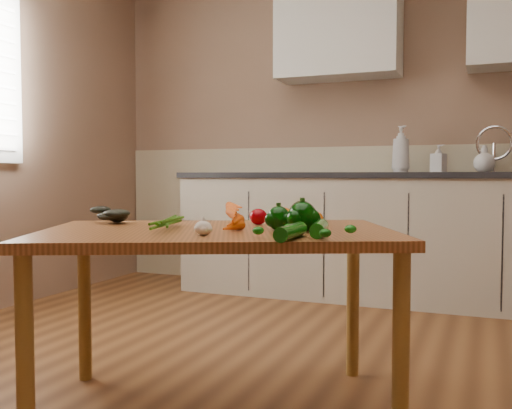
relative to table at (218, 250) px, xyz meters
The scene contains 18 objects.
room 0.66m from the table, 101.52° to the left, with size 4.04×5.04×2.64m.
counter_run 2.19m from the table, 85.27° to the left, with size 2.84×0.64×1.14m.
upper_cabinets 2.71m from the table, 78.23° to the left, with size 2.15×0.35×0.70m.
table is the anchor object (origin of this frame).
soap_bottle_a 2.33m from the table, 81.49° to the left, with size 0.13×0.13×0.33m, color silver.
soap_bottle_b 2.35m from the table, 75.07° to the left, with size 0.09×0.09×0.19m, color silver.
soap_bottle_c 2.45m from the table, 68.41° to the left, with size 0.14×0.14×0.18m, color silver.
carrot_bunch 0.11m from the table, 168.22° to the right, with size 0.24×0.18×0.06m, color #EC5105, non-canonical shape.
leafy_greens 0.52m from the table, behind, with size 0.18×0.16×0.09m, color black, non-canonical shape.
garlic_bulb 0.25m from the table, 76.35° to the right, with size 0.06×0.06×0.05m, color white.
pepper_a 0.25m from the table, 13.45° to the left, with size 0.09×0.09×0.09m, color black.
pepper_b 0.34m from the table, 32.70° to the left, with size 0.10×0.10×0.10m, color black.
pepper_c 0.34m from the table, ahead, with size 0.10×0.10×0.10m, color black.
tomato_a 0.26m from the table, 72.37° to the left, with size 0.07×0.07×0.07m, color #95020B.
tomato_b 0.36m from the table, 64.75° to the left, with size 0.07×0.07×0.07m, color #D95905.
tomato_c 0.40m from the table, 39.21° to the left, with size 0.06×0.06×0.06m, color #D95905.
zucchini_a 0.43m from the table, 11.62° to the right, with size 0.05×0.05×0.20m, color #084C08.
zucchini_b 0.43m from the table, 30.66° to the right, with size 0.05×0.05×0.22m, color #084C08.
Camera 1 is at (0.96, -1.87, 0.88)m, focal length 40.00 mm.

